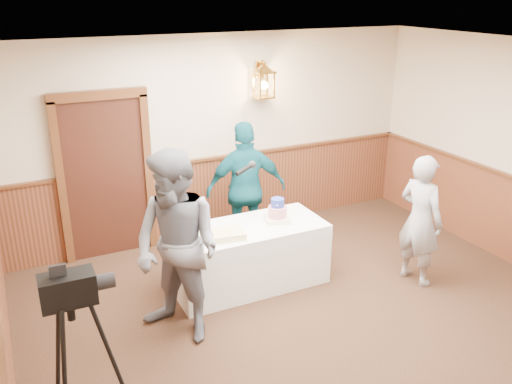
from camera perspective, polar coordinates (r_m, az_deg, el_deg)
ground at (r=5.43m, az=11.42°, el=-17.82°), size 7.00×7.00×0.00m
room_shell at (r=4.95m, az=9.02°, el=-1.21°), size 6.02×7.02×2.81m
display_table at (r=6.45m, az=-0.79°, el=-6.71°), size 1.80×0.80×0.75m
tiered_cake at (r=6.41m, az=2.27°, el=-2.13°), size 0.34×0.34×0.28m
sheet_cake_yellow at (r=6.02m, az=-3.05°, el=-4.49°), size 0.41×0.33×0.08m
sheet_cake_green at (r=6.13m, az=-7.39°, el=-4.14°), size 0.38×0.33×0.08m
interviewer at (r=5.33m, az=-8.28°, el=-5.89°), size 1.64×1.20×1.96m
baker at (r=6.64m, az=16.91°, el=-2.85°), size 0.49×0.64×1.59m
assistant_p at (r=7.03m, az=-1.04°, el=0.30°), size 1.12×0.64×1.79m
tv_camera_rig at (r=4.38m, az=-18.03°, el=-17.93°), size 0.60×0.56×1.53m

